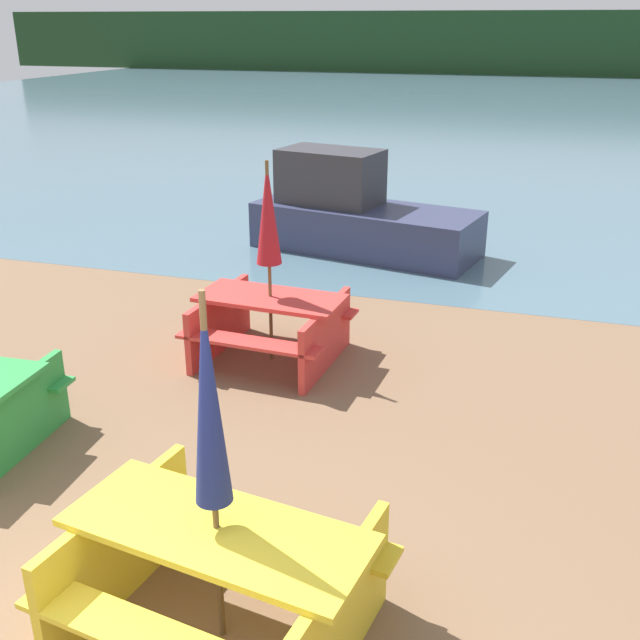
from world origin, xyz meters
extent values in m
cube|color=slate|center=(0.00, 31.99, 0.00)|extent=(60.00, 50.00, 0.00)
cube|color=#1E3D1E|center=(0.00, 51.99, 2.00)|extent=(80.00, 1.60, 4.00)
cube|color=yellow|center=(0.46, 1.05, 0.75)|extent=(1.85, 0.95, 0.04)
cube|color=yellow|center=(0.54, 1.59, 0.43)|extent=(1.79, 0.53, 0.04)
cube|color=yellow|center=(-0.27, 1.15, 0.37)|extent=(0.27, 1.38, 0.73)
cube|color=yellow|center=(1.19, 0.94, 0.37)|extent=(0.27, 1.38, 0.73)
cube|color=green|center=(-1.98, 2.35, 0.34)|extent=(0.15, 1.38, 0.68)
cube|color=red|center=(-0.66, 4.80, 0.70)|extent=(1.56, 0.78, 0.04)
cube|color=red|center=(-0.69, 4.25, 0.42)|extent=(1.54, 0.36, 0.04)
cube|color=red|center=(-0.63, 5.35, 0.42)|extent=(1.54, 0.36, 0.04)
cube|color=red|center=(-1.28, 4.84, 0.34)|extent=(0.15, 1.38, 0.68)
cube|color=red|center=(-0.04, 4.77, 0.34)|extent=(0.15, 1.38, 0.68)
cylinder|color=brown|center=(-0.66, 4.80, 1.07)|extent=(0.04, 0.04, 2.14)
cone|color=#A81923|center=(-0.66, 4.80, 1.61)|extent=(0.26, 0.26, 1.06)
cylinder|color=brown|center=(0.46, 1.05, 1.09)|extent=(0.04, 0.04, 2.19)
cone|color=navy|center=(0.46, 1.05, 1.57)|extent=(0.21, 0.21, 1.23)
cube|color=#333856|center=(-0.69, 9.05, 0.36)|extent=(3.70, 2.00, 0.71)
cube|color=#333338|center=(-1.31, 9.18, 1.13)|extent=(1.70, 1.22, 0.84)
camera|label=1|loc=(2.05, -2.08, 3.42)|focal=42.00mm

